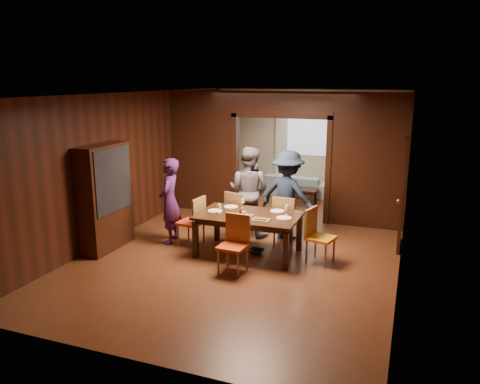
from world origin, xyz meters
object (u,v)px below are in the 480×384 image
at_px(person_purple, 170,201).
at_px(hutch, 105,198).
at_px(chair_left, 191,221).
at_px(chair_right, 321,236).
at_px(sofa, 294,185).
at_px(chair_far_r, 286,219).
at_px(person_grey, 249,191).
at_px(chair_near, 233,245).
at_px(chair_far_l, 240,214).
at_px(person_navy, 288,195).
at_px(dining_table, 249,234).
at_px(coffee_table, 301,196).

bearing_deg(person_purple, hutch, -65.27).
distance_m(chair_left, hutch, 1.67).
relative_size(chair_left, chair_right, 1.00).
xyz_separation_m(sofa, chair_far_r, (0.79, -3.88, 0.19)).
xyz_separation_m(chair_left, chair_far_r, (1.71, 0.75, 0.00)).
bearing_deg(sofa, chair_right, 112.71).
bearing_deg(chair_left, chair_far_r, 120.96).
bearing_deg(chair_right, chair_far_r, 60.75).
distance_m(chair_right, chair_far_r, 1.14).
bearing_deg(person_grey, hutch, 44.44).
height_order(person_grey, hutch, hutch).
bearing_deg(person_grey, chair_right, 156.54).
distance_m(sofa, chair_far_r, 3.96).
bearing_deg(chair_near, hutch, 178.90).
bearing_deg(chair_far_l, person_purple, 49.27).
xyz_separation_m(person_navy, dining_table, (-0.45, -1.08, -0.52)).
xyz_separation_m(dining_table, chair_near, (0.04, -0.90, 0.10)).
distance_m(person_purple, dining_table, 1.73).
height_order(chair_left, chair_near, same).
bearing_deg(dining_table, person_grey, 109.25).
distance_m(person_purple, person_grey, 1.62).
xyz_separation_m(person_navy, chair_near, (-0.41, -1.98, -0.42)).
height_order(person_navy, sofa, person_navy).
xyz_separation_m(dining_table, hutch, (-2.62, -0.66, 0.62)).
xyz_separation_m(person_grey, chair_right, (1.70, -1.01, -0.44)).
bearing_deg(hutch, chair_near, -5.24).
distance_m(sofa, chair_left, 4.72).
height_order(person_grey, dining_table, person_grey).
bearing_deg(person_grey, sofa, -83.72).
distance_m(sofa, chair_near, 5.61).
height_order(person_purple, coffee_table, person_purple).
height_order(person_grey, chair_far_l, person_grey).
xyz_separation_m(coffee_table, chair_left, (-1.32, -3.77, 0.28)).
relative_size(coffee_table, chair_near, 0.82).
relative_size(person_purple, chair_far_r, 1.73).
height_order(person_grey, chair_far_r, person_grey).
bearing_deg(sofa, chair_far_r, 105.00).
bearing_deg(chair_far_l, sofa, -76.61).
bearing_deg(chair_far_l, chair_far_r, -164.98).
bearing_deg(hutch, person_navy, 29.42).
bearing_deg(hutch, person_grey, 37.09).
height_order(sofa, dining_table, dining_table).
distance_m(chair_right, chair_far_l, 1.99).
xyz_separation_m(chair_far_l, chair_near, (0.53, -1.74, 0.00)).
bearing_deg(dining_table, chair_right, 1.72).
distance_m(person_grey, chair_far_l, 0.50).
bearing_deg(chair_far_r, person_navy, -77.57).
xyz_separation_m(chair_far_l, chair_far_r, (0.98, -0.02, 0.00)).
relative_size(person_navy, chair_far_r, 1.86).
distance_m(chair_far_l, hutch, 2.66).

